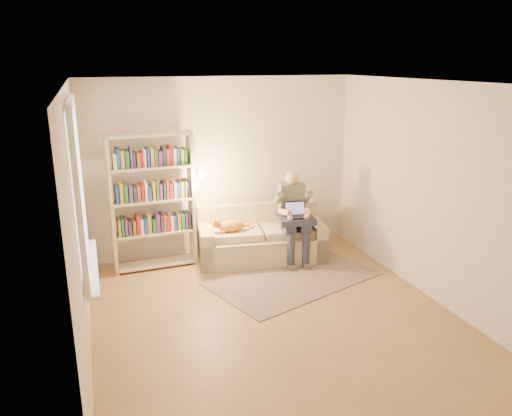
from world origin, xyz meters
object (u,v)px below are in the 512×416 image
object	(u,v)px
cat	(232,225)
bookshelf	(152,195)
sofa	(261,240)
laptop	(293,213)
person	(294,212)

from	to	relation	value
cat	bookshelf	bearing A→B (deg)	176.69
sofa	laptop	bearing A→B (deg)	-32.03
cat	laptop	bearing A→B (deg)	-9.41
sofa	laptop	size ratio (longest dim) A/B	5.77
sofa	cat	size ratio (longest dim) A/B	3.28
cat	laptop	distance (m)	0.87
person	laptop	bearing A→B (deg)	-111.36
person	cat	distance (m)	0.90
person	cat	world-z (taller)	person
laptop	bookshelf	size ratio (longest dim) A/B	0.17
person	laptop	size ratio (longest dim) A/B	3.98
sofa	person	bearing A→B (deg)	-17.58
person	bookshelf	size ratio (longest dim) A/B	0.69
cat	bookshelf	xyz separation A→B (m)	(-1.06, 0.21, 0.48)
sofa	cat	xyz separation A→B (m)	(-0.45, -0.05, 0.30)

